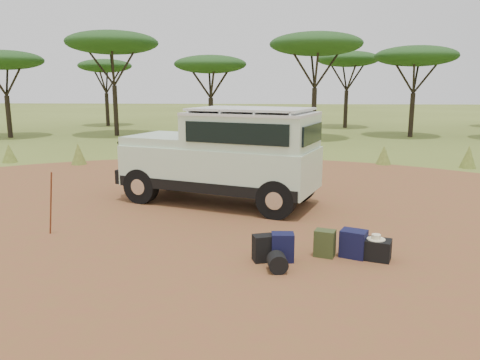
# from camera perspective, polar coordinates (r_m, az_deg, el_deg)

# --- Properties ---
(ground) EXTENTS (140.00, 140.00, 0.00)m
(ground) POSITION_cam_1_polar(r_m,az_deg,el_deg) (10.06, -5.26, -6.35)
(ground) COLOR #5A6524
(ground) RESTS_ON ground
(dirt_clearing) EXTENTS (23.00, 23.00, 0.01)m
(dirt_clearing) POSITION_cam_1_polar(r_m,az_deg,el_deg) (10.06, -5.26, -6.33)
(dirt_clearing) COLOR brown
(dirt_clearing) RESTS_ON ground
(grass_fringe) EXTENTS (36.60, 1.60, 0.90)m
(grass_fringe) POSITION_cam_1_polar(r_m,az_deg,el_deg) (18.38, -0.73, 3.13)
(grass_fringe) COLOR #5A6524
(grass_fringe) RESTS_ON ground
(acacia_treeline) EXTENTS (46.70, 13.20, 6.26)m
(acacia_treeline) POSITION_cam_1_polar(r_m,az_deg,el_deg) (29.33, 2.29, 14.99)
(acacia_treeline) COLOR black
(acacia_treeline) RESTS_ON ground
(safari_vehicle) EXTENTS (5.51, 3.64, 2.52)m
(safari_vehicle) POSITION_cam_1_polar(r_m,az_deg,el_deg) (12.20, -1.75, 2.73)
(safari_vehicle) COLOR silver
(safari_vehicle) RESTS_ON ground
(walking_staff) EXTENTS (0.24, 0.18, 1.35)m
(walking_staff) POSITION_cam_1_polar(r_m,az_deg,el_deg) (10.41, -22.07, -2.68)
(walking_staff) COLOR brown
(walking_staff) RESTS_ON ground
(backpack_black) EXTENTS (0.42, 0.36, 0.48)m
(backpack_black) POSITION_cam_1_polar(r_m,az_deg,el_deg) (8.37, 2.84, -8.31)
(backpack_black) COLOR black
(backpack_black) RESTS_ON ground
(backpack_navy) EXTENTS (0.40, 0.30, 0.52)m
(backpack_navy) POSITION_cam_1_polar(r_m,az_deg,el_deg) (8.39, 5.22, -8.17)
(backpack_navy) COLOR black
(backpack_navy) RESTS_ON ground
(backpack_olive) EXTENTS (0.42, 0.36, 0.50)m
(backpack_olive) POSITION_cam_1_polar(r_m,az_deg,el_deg) (8.71, 10.29, -7.61)
(backpack_olive) COLOR #35431F
(backpack_olive) RESTS_ON ground
(duffel_navy) EXTENTS (0.55, 0.49, 0.51)m
(duffel_navy) POSITION_cam_1_polar(r_m,az_deg,el_deg) (8.79, 13.66, -7.56)
(duffel_navy) COLOR black
(duffel_navy) RESTS_ON ground
(hard_case) EXTENTS (0.63, 0.53, 0.38)m
(hard_case) POSITION_cam_1_polar(r_m,az_deg,el_deg) (8.80, 16.18, -8.14)
(hard_case) COLOR black
(hard_case) RESTS_ON ground
(stuff_sack) EXTENTS (0.37, 0.37, 0.33)m
(stuff_sack) POSITION_cam_1_polar(r_m,az_deg,el_deg) (7.96, 4.58, -10.00)
(stuff_sack) COLOR black
(stuff_sack) RESTS_ON ground
(safari_hat) EXTENTS (0.32, 0.32, 0.09)m
(safari_hat) POSITION_cam_1_polar(r_m,az_deg,el_deg) (8.73, 16.26, -6.76)
(safari_hat) COLOR beige
(safari_hat) RESTS_ON hard_case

